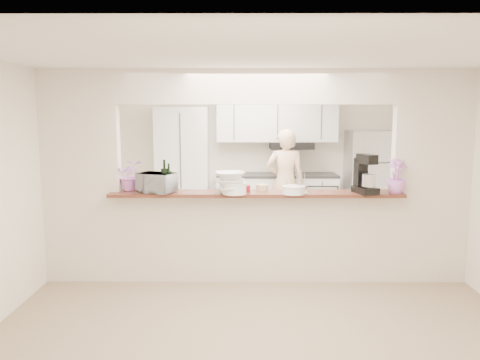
{
  "coord_description": "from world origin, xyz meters",
  "views": [
    {
      "loc": [
        -0.16,
        -5.44,
        2.01
      ],
      "look_at": [
        -0.19,
        0.3,
        1.18
      ],
      "focal_mm": 35.0,
      "sensor_mm": 36.0,
      "label": 1
    }
  ],
  "objects_px": {
    "refrigerator": "(369,179)",
    "stand_mixer": "(365,176)",
    "toaster_oven": "(157,183)",
    "person": "(285,183)"
  },
  "relations": [
    {
      "from": "toaster_oven",
      "to": "stand_mixer",
      "type": "distance_m",
      "value": 2.4
    },
    {
      "from": "toaster_oven",
      "to": "person",
      "type": "bearing_deg",
      "value": 75.0
    },
    {
      "from": "refrigerator",
      "to": "person",
      "type": "relative_size",
      "value": 0.98
    },
    {
      "from": "stand_mixer",
      "to": "refrigerator",
      "type": "bearing_deg",
      "value": 73.89
    },
    {
      "from": "stand_mixer",
      "to": "person",
      "type": "bearing_deg",
      "value": 107.3
    },
    {
      "from": "stand_mixer",
      "to": "person",
      "type": "height_order",
      "value": "person"
    },
    {
      "from": "toaster_oven",
      "to": "person",
      "type": "relative_size",
      "value": 0.24
    },
    {
      "from": "toaster_oven",
      "to": "person",
      "type": "height_order",
      "value": "person"
    },
    {
      "from": "refrigerator",
      "to": "stand_mixer",
      "type": "height_order",
      "value": "refrigerator"
    },
    {
      "from": "refrigerator",
      "to": "stand_mixer",
      "type": "relative_size",
      "value": 3.77
    }
  ]
}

